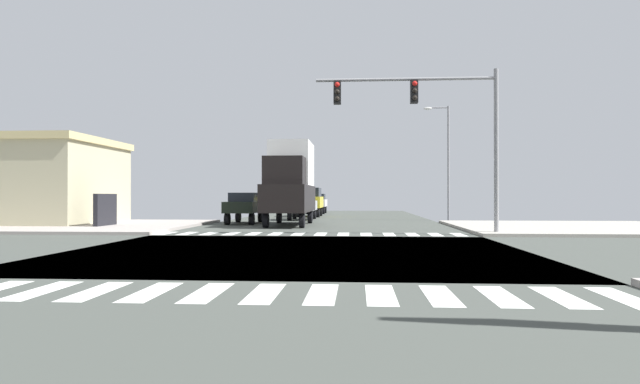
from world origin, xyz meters
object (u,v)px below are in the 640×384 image
at_px(suv_queued_2, 310,199).
at_px(sedan_trailing_3, 245,205).
at_px(sedan_farside_2, 302,204).
at_px(sedan_nearside_1, 317,202).
at_px(bank_building, 8,182).
at_px(street_lamp, 445,152).
at_px(box_truck_middle_1, 290,181).
at_px(traffic_signal_mast, 427,112).

relative_size(suv_queued_2, sedan_trailing_3, 1.07).
bearing_deg(sedan_farside_2, sedan_nearside_1, -90.00).
relative_size(bank_building, sedan_nearside_1, 3.08).
distance_m(street_lamp, sedan_farside_2, 10.53).
bearing_deg(sedan_farside_2, sedan_trailing_3, 60.62).
xyz_separation_m(street_lamp, suv_queued_2, (-9.89, 6.27, -3.33)).
bearing_deg(sedan_nearside_1, sedan_trailing_3, 81.07).
bearing_deg(suv_queued_2, sedan_trailing_3, 75.24).
bearing_deg(sedan_trailing_3, street_lamp, -158.34).
height_order(bank_building, box_truck_middle_1, bank_building).
bearing_deg(street_lamp, bank_building, -164.25).
height_order(suv_queued_2, box_truck_middle_1, box_truck_middle_1).
relative_size(sedan_farside_2, box_truck_middle_1, 0.60).
distance_m(street_lamp, bank_building, 27.53).
relative_size(street_lamp, bank_building, 0.60).
xyz_separation_m(bank_building, sedan_nearside_1, (16.52, 21.43, -1.39)).
distance_m(sedan_nearside_1, suv_queued_2, 7.71).
distance_m(traffic_signal_mast, box_truck_middle_1, 10.38).
bearing_deg(sedan_nearside_1, street_lamp, 125.29).
bearing_deg(box_truck_middle_1, traffic_signal_mast, 133.51).
height_order(sedan_nearside_1, sedan_farside_2, same).
relative_size(sedan_nearside_1, box_truck_middle_1, 0.60).
bearing_deg(bank_building, sedan_farside_2, 24.87).
bearing_deg(traffic_signal_mast, box_truck_middle_1, 133.51).
bearing_deg(box_truck_middle_1, sedan_farside_2, -90.00).
bearing_deg(traffic_signal_mast, bank_building, 164.34).
bearing_deg(suv_queued_2, traffic_signal_mast, 108.75).
xyz_separation_m(sedan_nearside_1, sedan_trailing_3, (-3.00, -19.10, 0.00)).
relative_size(sedan_farside_2, suv_queued_2, 0.93).
bearing_deg(bank_building, box_truck_middle_1, 2.38).
height_order(street_lamp, box_truck_middle_1, street_lamp).
height_order(sedan_farside_2, box_truck_middle_1, box_truck_middle_1).
height_order(street_lamp, sedan_trailing_3, street_lamp).
height_order(traffic_signal_mast, street_lamp, street_lamp).
bearing_deg(street_lamp, sedan_trailing_3, -158.34).
relative_size(bank_building, suv_queued_2, 2.88).
bearing_deg(sedan_nearside_1, bank_building, 52.37).
height_order(traffic_signal_mast, sedan_nearside_1, traffic_signal_mast).
bearing_deg(suv_queued_2, street_lamp, 147.64).
xyz_separation_m(traffic_signal_mast, sedan_nearside_1, (-6.88, 27.99, -4.23)).
relative_size(bank_building, box_truck_middle_1, 1.84).
relative_size(street_lamp, suv_queued_2, 1.71).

